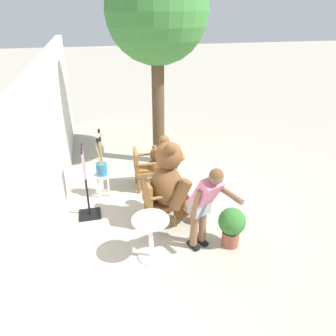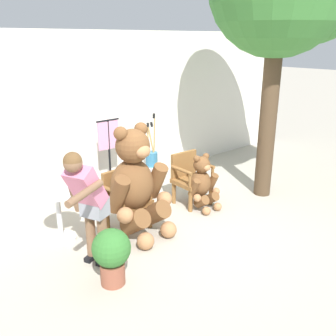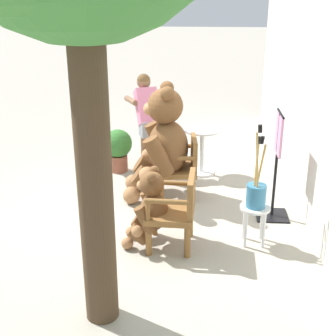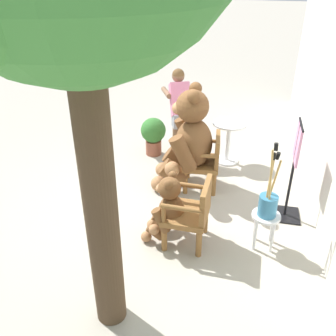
% 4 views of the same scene
% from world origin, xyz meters
% --- Properties ---
extents(ground_plane, '(60.00, 60.00, 0.00)m').
position_xyz_m(ground_plane, '(0.00, 0.00, 0.00)').
color(ground_plane, '#A8A091').
extents(back_wall, '(10.00, 0.16, 2.80)m').
position_xyz_m(back_wall, '(0.00, 2.40, 1.40)').
color(back_wall, silver).
rests_on(back_wall, ground).
extents(wooden_chair_left, '(0.60, 0.57, 0.86)m').
position_xyz_m(wooden_chair_left, '(-0.66, 0.74, 0.46)').
color(wooden_chair_left, brown).
rests_on(wooden_chair_left, ground).
extents(wooden_chair_right, '(0.58, 0.54, 0.86)m').
position_xyz_m(wooden_chair_right, '(0.66, 0.74, 0.46)').
color(wooden_chair_right, brown).
rests_on(wooden_chair_right, ground).
extents(teddy_bear_large, '(0.96, 0.93, 1.59)m').
position_xyz_m(teddy_bear_large, '(-0.65, 0.48, 0.78)').
color(teddy_bear_large, brown).
rests_on(teddy_bear_large, ground).
extents(teddy_bear_small, '(0.55, 0.53, 0.92)m').
position_xyz_m(teddy_bear_small, '(0.66, 0.45, 0.45)').
color(teddy_bear_small, brown).
rests_on(teddy_bear_small, ground).
extents(person_visitor, '(0.72, 0.67, 1.52)m').
position_xyz_m(person_visitor, '(-1.56, 0.18, 0.91)').
color(person_visitor, black).
rests_on(person_visitor, ground).
extents(white_stool, '(0.34, 0.34, 0.46)m').
position_xyz_m(white_stool, '(0.54, 1.62, 0.36)').
color(white_stool, silver).
rests_on(white_stool, ground).
extents(brush_bucket, '(0.22, 0.22, 0.96)m').
position_xyz_m(brush_bucket, '(0.54, 1.62, 0.64)').
color(brush_bucket, teal).
rests_on(brush_bucket, white_stool).
extents(round_side_table, '(0.56, 0.56, 0.72)m').
position_xyz_m(round_side_table, '(-1.57, 1.02, 0.45)').
color(round_side_table, silver).
rests_on(round_side_table, ground).
extents(patio_tree, '(2.30, 2.19, 4.53)m').
position_xyz_m(patio_tree, '(2.01, 0.11, 3.36)').
color(patio_tree, '#473523').
rests_on(patio_tree, ground).
extents(potted_plant, '(0.44, 0.44, 0.68)m').
position_xyz_m(potted_plant, '(-1.57, -0.29, 0.40)').
color(potted_plant, brown).
rests_on(potted_plant, ground).
extents(clothing_display_stand, '(0.44, 0.40, 1.36)m').
position_xyz_m(clothing_display_stand, '(-0.15, 1.93, 0.72)').
color(clothing_display_stand, black).
rests_on(clothing_display_stand, ground).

